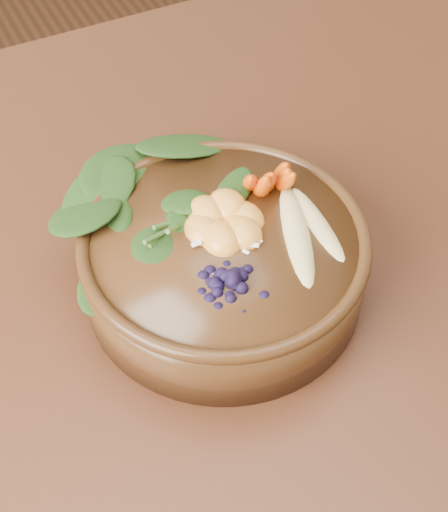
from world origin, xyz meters
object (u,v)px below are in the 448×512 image
Objects in this scene: stoneware_bowl at (224,263)px; carrot_cluster at (268,151)px; banana_halves at (308,219)px; mandarin_cluster at (224,213)px; kale_heap at (175,182)px; blueberry_pile at (233,270)px; dining_table at (336,235)px.

carrot_cluster is (0.07, 0.05, 0.08)m from stoneware_bowl.
carrot_cluster is 0.52× the size of banana_halves.
mandarin_cluster is (0.01, 0.02, 0.05)m from stoneware_bowl.
mandarin_cluster is at bearing -63.58° from kale_heap.
banana_halves is at bearing 16.69° from blueberry_pile.
stoneware_bowl is (-0.20, -0.08, 0.13)m from dining_table.
kale_heap is at bearing -178.00° from dining_table.
carrot_cluster is 0.08m from mandarin_cluster.
kale_heap is 2.38× the size of carrot_cluster.
kale_heap is 0.12m from blueberry_pile.
kale_heap is at bearing 116.42° from mandarin_cluster.
kale_heap reaches higher than blueberry_pile.
mandarin_cluster is at bearing 170.25° from banana_halves.
dining_table is 0.25m from stoneware_bowl.
dining_table is at bearing 33.59° from carrot_cluster.
kale_heap reaches higher than dining_table.
banana_halves is 0.10m from blueberry_pile.
stoneware_bowl is 2.16× the size of blueberry_pile.
kale_heap reaches higher than stoneware_bowl.
dining_table is 0.31m from blueberry_pile.
dining_table is 8.83× the size of kale_heap.
carrot_cluster is at bearing -11.28° from kale_heap.
mandarin_cluster reaches higher than dining_table.
blueberry_pile is (0.00, -0.12, -0.00)m from kale_heap.
blueberry_pile reaches higher than dining_table.
dining_table is at bearing 2.00° from kale_heap.
dining_table is 12.52× the size of blueberry_pile.
dining_table is 0.29m from kale_heap.
banana_halves is at bearing -31.54° from mandarin_cluster.
mandarin_cluster is at bearing 61.86° from stoneware_bowl.
kale_heap is at bearing -169.49° from carrot_cluster.
dining_table is at bearing 31.13° from blueberry_pile.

